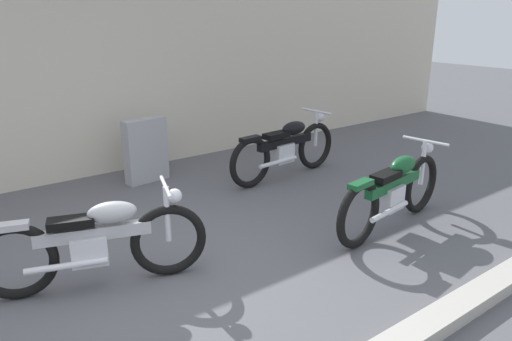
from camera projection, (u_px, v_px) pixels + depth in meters
name	position (u px, v px, depth m)	size (l,w,h in m)	color
ground_plane	(165.00, 292.00, 4.28)	(40.00, 40.00, 0.00)	#56565B
building_wall	(35.00, 81.00, 6.64)	(18.00, 0.30, 2.90)	beige
stone_marker	(146.00, 151.00, 6.95)	(0.62, 0.20, 0.92)	#9E9EA3
motorcycle_silver	(97.00, 242.00, 4.26)	(1.92, 0.83, 0.89)	black
motorcycle_black	(286.00, 148.00, 7.13)	(2.07, 0.58, 0.93)	black
motorcycle_green	(394.00, 191.00, 5.44)	(2.05, 0.61, 0.92)	black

